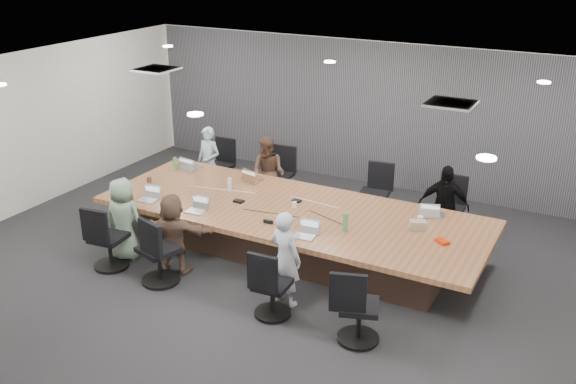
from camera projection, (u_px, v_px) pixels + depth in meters
The scene contains 38 objects.
floor at pixel (276, 265), 9.67m from camera, with size 10.00×8.00×0.00m, color #28282B.
ceiling at pixel (274, 81), 8.62m from camera, with size 10.00×8.00×0.00m, color white.
wall_back at pixel (375, 114), 12.42m from camera, with size 10.00×2.80×0.00m, color beige.
wall_front at pixel (62, 315), 5.87m from camera, with size 10.00×2.80×0.00m, color beige.
wall_left at pixel (28, 131), 11.33m from camera, with size 8.00×2.80×0.00m, color beige.
curtain at pixel (374, 115), 12.35m from camera, with size 9.80×0.04×2.80m, color #54545A.
conference_table at pixel (291, 229), 9.93m from camera, with size 6.00×2.20×0.74m.
chair_0 at pixel (220, 170), 12.39m from camera, with size 0.53×0.53×0.79m, color black, non-canonical shape.
chair_1 at pixel (278, 180), 11.82m from camera, with size 0.58×0.58×0.86m, color black, non-canonical shape.
chair_2 at pixel (374, 199), 11.00m from camera, with size 0.56×0.56×0.84m, color black, non-canonical shape.
chair_3 at pixel (448, 214), 10.44m from camera, with size 0.55×0.55×0.82m, color black, non-canonical shape.
chair_4 at pixel (109, 242), 9.47m from camera, with size 0.55×0.55×0.81m, color black, non-canonical shape.
chair_5 at pixel (159, 255), 9.06m from camera, with size 0.58×0.58×0.87m, color black, non-canonical shape.
chair_6 at pixel (272, 290), 8.27m from camera, with size 0.51×0.51×0.75m, color black, non-canonical shape.
chair_7 at pixel (359, 312), 7.73m from camera, with size 0.55×0.55×0.81m, color black, non-canonical shape.
person_0 at pixel (209, 162), 12.00m from camera, with size 0.49×0.32×1.34m, color #A4BCCB.
laptop_0 at pixel (191, 167), 11.52m from camera, with size 0.35×0.24×0.02m, color #B2B2B7.
person_1 at pixel (268, 174), 11.44m from camera, with size 0.65×0.51×1.33m, color #4C3327.
laptop_1 at pixel (252, 179), 10.96m from camera, with size 0.33×0.23×0.02m, color #8C6647.
person_3 at pixel (444, 206), 10.06m from camera, with size 0.79×0.33×1.35m, color black.
laptop_3 at pixel (434, 214), 9.58m from camera, with size 0.30×0.21×0.02m, color #B2B2B7.
person_4 at pixel (124, 219), 9.67m from camera, with size 0.63×0.41×1.29m, color gray.
laptop_4 at pixel (147, 200), 10.08m from camera, with size 0.29×0.20×0.02m, color #B2B2B7.
person_5 at pixel (173, 234), 9.28m from camera, with size 1.13×0.36×1.22m, color brown.
laptop_5 at pixel (195, 212), 9.67m from camera, with size 0.28×0.19×0.02m, color #B2B2B7.
person_6 at pixel (285, 258), 8.45m from camera, with size 0.49×0.32×1.34m, color #B4B5C5.
laptop_6 at pixel (304, 237), 8.87m from camera, with size 0.29×0.20×0.02m, color #B2B2B7.
bottle_green_left at pixel (175, 163), 11.39m from camera, with size 0.06×0.06×0.23m, color #498F46.
bottle_green_right at pixel (345, 222), 9.01m from camera, with size 0.08×0.08×0.28m, color #498F46.
bottle_clear at pixel (229, 185), 10.43m from camera, with size 0.07×0.07×0.23m, color silver.
cup_white_far at pixel (294, 205), 9.82m from camera, with size 0.07×0.07×0.09m, color white.
cup_white_near at pixel (420, 220), 9.29m from camera, with size 0.09×0.09×0.11m, color white.
mug_brown at pixel (149, 179), 10.83m from camera, with size 0.08×0.08×0.10m, color brown.
mic_left at pixel (239, 201), 10.03m from camera, with size 0.16×0.11×0.03m, color black.
mic_right at pixel (297, 201), 10.05m from camera, with size 0.14×0.09×0.03m, color black.
stapler at pixel (268, 222), 9.29m from camera, with size 0.14×0.04×0.05m, color black.
canvas_bag at pixel (418, 225), 9.10m from camera, with size 0.24×0.14×0.13m, color tan.
snack_packet at pixel (442, 241), 8.71m from camera, with size 0.19×0.12×0.04m, color red.
Camera 1 is at (4.20, -7.46, 4.64)m, focal length 40.00 mm.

